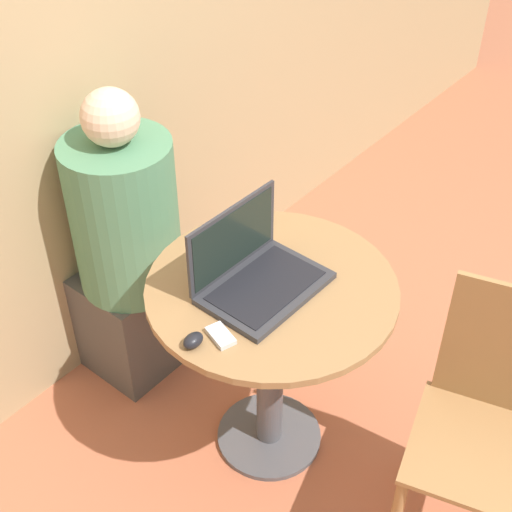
# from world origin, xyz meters

# --- Properties ---
(ground_plane) EXTENTS (12.00, 12.00, 0.00)m
(ground_plane) POSITION_xyz_m (0.00, 0.00, 0.00)
(ground_plane) COLOR #B26042
(back_wall) EXTENTS (7.00, 0.05, 2.60)m
(back_wall) POSITION_xyz_m (0.00, 0.85, 1.30)
(back_wall) COLOR tan
(back_wall) RESTS_ON ground_plane
(round_table) EXTENTS (0.78, 0.78, 0.75)m
(round_table) POSITION_xyz_m (0.00, 0.00, 0.56)
(round_table) COLOR #4C4C51
(round_table) RESTS_ON ground_plane
(laptop) EXTENTS (0.39, 0.27, 0.25)m
(laptop) POSITION_xyz_m (-0.03, 0.04, 0.80)
(laptop) COLOR #2D2D33
(laptop) RESTS_ON round_table
(cell_phone) EXTENTS (0.08, 0.10, 0.02)m
(cell_phone) POSITION_xyz_m (-0.27, -0.02, 0.76)
(cell_phone) COLOR silver
(cell_phone) RESTS_ON round_table
(computer_mouse) EXTENTS (0.07, 0.05, 0.04)m
(computer_mouse) POSITION_xyz_m (-0.34, 0.02, 0.77)
(computer_mouse) COLOR black
(computer_mouse) RESTS_ON round_table
(chair_empty) EXTENTS (0.49, 0.49, 0.92)m
(chair_empty) POSITION_xyz_m (0.16, -0.69, 0.47)
(chair_empty) COLOR #9E7042
(chair_empty) RESTS_ON ground_plane
(person_seated) EXTENTS (0.38, 0.59, 1.22)m
(person_seated) POSITION_xyz_m (-0.02, 0.70, 0.50)
(person_seated) COLOR #4C4742
(person_seated) RESTS_ON ground_plane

